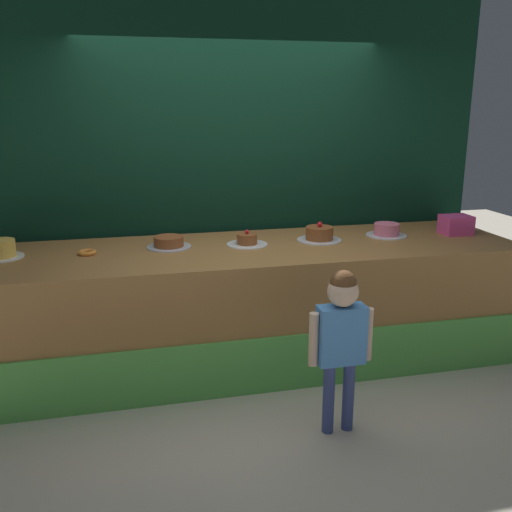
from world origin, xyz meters
TOP-DOWN VIEW (x-y plane):
  - ground_plane at (0.00, 0.00)m, footprint 12.00×12.00m
  - stage_platform at (0.00, 0.57)m, footprint 4.24×1.17m
  - curtain_backdrop at (0.00, 1.25)m, footprint 4.48×0.08m
  - child_figure at (0.31, -0.58)m, footprint 0.41×0.19m
  - pink_box at (1.80, 0.60)m, footprint 0.24×0.20m
  - donut at (-1.20, 0.63)m, footprint 0.13×0.13m
  - cake_far_left at (-1.80, 0.68)m, footprint 0.32×0.32m
  - cake_left at (-0.60, 0.70)m, footprint 0.34×0.34m
  - cake_center at (-0.00, 0.63)m, footprint 0.32×0.32m
  - cake_right at (0.60, 0.65)m, footprint 0.36×0.36m
  - cake_far_right at (1.20, 0.67)m, footprint 0.34×0.34m

SIDE VIEW (x-z plane):
  - ground_plane at x=0.00m, z-range 0.00..0.00m
  - stage_platform at x=0.00m, z-range 0.00..0.93m
  - child_figure at x=0.31m, z-range 0.15..1.21m
  - donut at x=-1.20m, z-range 0.93..0.96m
  - cake_center at x=0.00m, z-range 0.91..1.03m
  - cake_left at x=-0.60m, z-range 0.93..1.01m
  - cake_far_right at x=1.20m, z-range 0.92..1.03m
  - cake_right at x=0.60m, z-range 0.90..1.06m
  - cake_far_left at x=-1.80m, z-range 0.90..1.08m
  - pink_box at x=1.80m, z-range 0.93..1.09m
  - curtain_backdrop at x=0.00m, z-range 0.00..3.16m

